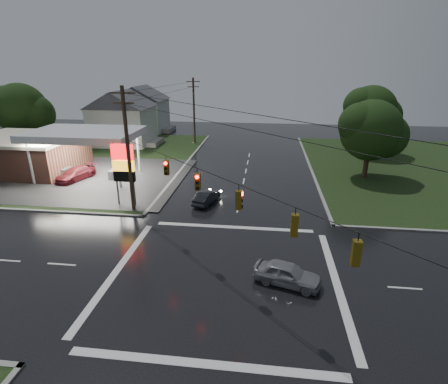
# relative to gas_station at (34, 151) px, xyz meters

# --- Properties ---
(ground) EXTENTS (120.00, 120.00, 0.00)m
(ground) POSITION_rel_gas_station_xyz_m (25.68, -19.70, -2.55)
(ground) COLOR black
(ground) RESTS_ON ground
(grass_nw) EXTENTS (36.00, 36.00, 0.08)m
(grass_nw) POSITION_rel_gas_station_xyz_m (-0.32, 6.30, -2.51)
(grass_nw) COLOR black
(grass_nw) RESTS_ON ground
(gas_station) EXTENTS (26.20, 18.00, 5.60)m
(gas_station) POSITION_rel_gas_station_xyz_m (0.00, 0.00, 0.00)
(gas_station) COLOR #2D2D2D
(gas_station) RESTS_ON ground
(pylon_sign) EXTENTS (2.00, 0.35, 6.00)m
(pylon_sign) POSITION_rel_gas_station_xyz_m (15.18, -9.20, 1.46)
(pylon_sign) COLOR #59595E
(pylon_sign) RESTS_ON ground
(utility_pole_nw) EXTENTS (2.20, 0.32, 11.00)m
(utility_pole_nw) POSITION_rel_gas_station_xyz_m (16.18, -10.20, 3.17)
(utility_pole_nw) COLOR #382619
(utility_pole_nw) RESTS_ON ground
(utility_pole_n) EXTENTS (2.20, 0.32, 10.50)m
(utility_pole_n) POSITION_rel_gas_station_xyz_m (16.18, 18.30, 2.92)
(utility_pole_n) COLOR #382619
(utility_pole_n) RESTS_ON ground
(traffic_signals) EXTENTS (26.87, 26.87, 1.47)m
(traffic_signals) POSITION_rel_gas_station_xyz_m (25.69, -19.72, 3.93)
(traffic_signals) COLOR black
(traffic_signals) RESTS_ON ground
(house_near) EXTENTS (11.05, 8.48, 8.60)m
(house_near) POSITION_rel_gas_station_xyz_m (4.73, 16.30, 1.86)
(house_near) COLOR silver
(house_near) RESTS_ON ground
(house_far) EXTENTS (11.05, 8.48, 8.60)m
(house_far) POSITION_rel_gas_station_xyz_m (3.73, 28.30, 1.86)
(house_far) COLOR silver
(house_far) RESTS_ON ground
(tree_nw_behind) EXTENTS (8.93, 7.60, 10.00)m
(tree_nw_behind) POSITION_rel_gas_station_xyz_m (-8.17, 10.29, 3.63)
(tree_nw_behind) COLOR black
(tree_nw_behind) RESTS_ON ground
(tree_ne_near) EXTENTS (7.99, 6.80, 8.98)m
(tree_ne_near) POSITION_rel_gas_station_xyz_m (39.82, 2.29, 3.01)
(tree_ne_near) COLOR black
(tree_ne_near) RESTS_ON ground
(tree_ne_far) EXTENTS (8.46, 7.20, 9.80)m
(tree_ne_far) POSITION_rel_gas_station_xyz_m (42.83, 14.29, 3.63)
(tree_ne_far) COLOR black
(tree_ne_far) RESTS_ON ground
(car_north) EXTENTS (2.33, 4.02, 1.25)m
(car_north) POSITION_rel_gas_station_xyz_m (22.55, -7.77, -1.92)
(car_north) COLOR black
(car_north) RESTS_ON ground
(car_crossing) EXTENTS (4.40, 2.81, 1.39)m
(car_crossing) POSITION_rel_gas_station_xyz_m (29.62, -20.08, -1.85)
(car_crossing) COLOR gray
(car_crossing) RESTS_ON ground
(car_pump) EXTENTS (3.54, 5.51, 1.49)m
(car_pump) POSITION_rel_gas_station_xyz_m (6.49, -2.67, -1.80)
(car_pump) COLOR #57141A
(car_pump) RESTS_ON ground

